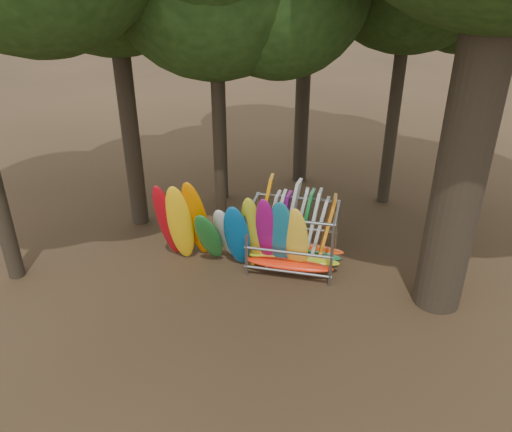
# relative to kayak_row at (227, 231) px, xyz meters

# --- Properties ---
(ground) EXTENTS (120.00, 120.00, 0.00)m
(ground) POSITION_rel_kayak_row_xyz_m (1.13, -0.55, -1.30)
(ground) COLOR #47331E
(ground) RESTS_ON ground
(lake) EXTENTS (160.00, 160.00, 0.00)m
(lake) POSITION_rel_kayak_row_xyz_m (1.13, 59.45, -1.30)
(lake) COLOR gray
(lake) RESTS_ON ground
(kayak_row) EXTENTS (4.59, 1.84, 3.10)m
(kayak_row) POSITION_rel_kayak_row_xyz_m (0.00, 0.00, 0.00)
(kayak_row) COLOR #B60B15
(kayak_row) RESTS_ON ground
(storage_rack) EXTENTS (3.08, 1.56, 2.86)m
(storage_rack) POSITION_rel_kayak_row_xyz_m (1.85, 0.57, -0.35)
(storage_rack) COLOR gray
(storage_rack) RESTS_ON ground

